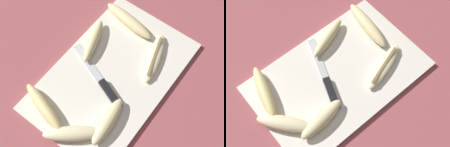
# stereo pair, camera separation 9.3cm
# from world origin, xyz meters

# --- Properties ---
(ground_plane) EXTENTS (4.00, 4.00, 0.00)m
(ground_plane) POSITION_xyz_m (0.00, 0.00, 0.00)
(ground_plane) COLOR #93474C
(cutting_board) EXTENTS (0.51, 0.32, 0.01)m
(cutting_board) POSITION_xyz_m (0.00, 0.00, 0.01)
(cutting_board) COLOR silver
(cutting_board) RESTS_ON ground_plane
(knife) EXTENTS (0.11, 0.24, 0.02)m
(knife) POSITION_xyz_m (-0.05, -0.01, 0.02)
(knife) COLOR black
(knife) RESTS_ON cutting_board
(banana_pale_long) EXTENTS (0.18, 0.09, 0.02)m
(banana_pale_long) POSITION_xyz_m (0.12, -0.07, 0.02)
(banana_pale_long) COLOR beige
(banana_pale_long) RESTS_ON cutting_board
(banana_golden_short) EXTENTS (0.08, 0.18, 0.04)m
(banana_golden_short) POSITION_xyz_m (-0.20, 0.09, 0.03)
(banana_golden_short) COLOR #EDD689
(banana_golden_short) RESTS_ON cutting_board
(banana_ripe_center) EXTENTS (0.07, 0.20, 0.03)m
(banana_ripe_center) POSITION_xyz_m (0.18, 0.07, 0.03)
(banana_ripe_center) COLOR beige
(banana_ripe_center) RESTS_ON cutting_board
(banana_cream_curved) EXTENTS (0.14, 0.15, 0.03)m
(banana_cream_curved) POSITION_xyz_m (-0.21, -0.03, 0.03)
(banana_cream_curved) COLOR beige
(banana_cream_curved) RESTS_ON cutting_board
(banana_mellow_near) EXTENTS (0.16, 0.08, 0.03)m
(banana_mellow_near) POSITION_xyz_m (0.05, 0.11, 0.03)
(banana_mellow_near) COLOR beige
(banana_mellow_near) RESTS_ON cutting_board
(banana_soft_right) EXTENTS (0.15, 0.06, 0.03)m
(banana_soft_right) POSITION_xyz_m (-0.13, -0.08, 0.03)
(banana_soft_right) COLOR beige
(banana_soft_right) RESTS_ON cutting_board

